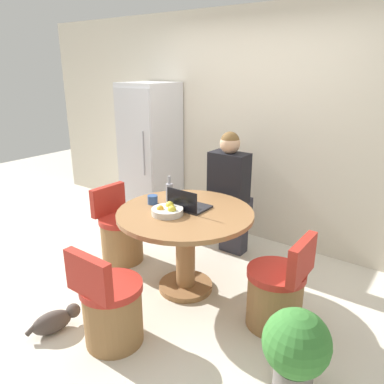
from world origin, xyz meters
TOP-DOWN VIEW (x-y plane):
  - ground_plane at (0.00, 0.00)m, footprint 12.00×12.00m
  - wall_back at (0.00, 1.61)m, footprint 7.00×0.06m
  - refrigerator at (-1.33, 1.25)m, footprint 0.60×0.63m
  - dining_table at (0.07, 0.17)m, footprint 1.20×1.20m
  - chair_left_side at (-0.82, 0.20)m, footprint 0.46×0.46m
  - chair_near_camera at (0.06, -0.72)m, footprint 0.46×0.46m
  - chair_right_side at (0.96, 0.18)m, footprint 0.46×0.46m
  - person_seated at (0.04, 0.99)m, footprint 0.40×0.37m
  - laptop at (0.06, 0.23)m, footprint 0.32×0.26m
  - fruit_bowl at (-0.01, 0.02)m, footprint 0.27×0.27m
  - coffee_cup at (-0.28, 0.14)m, footprint 0.09×0.09m
  - bottle at (-0.16, 0.23)m, footprint 0.06×0.06m
  - cat at (-0.39, -0.91)m, footprint 0.23×0.42m
  - potted_plant at (1.33, -0.36)m, footprint 0.42×0.42m

SIDE VIEW (x-z plane):
  - ground_plane at x=0.00m, z-range 0.00..0.00m
  - cat at x=-0.39m, z-range 0.00..0.18m
  - chair_left_side at x=-0.82m, z-range -0.11..0.68m
  - chair_near_camera at x=0.06m, z-range -0.11..0.68m
  - chair_right_side at x=0.96m, z-range -0.11..0.68m
  - potted_plant at x=1.33m, z-range 0.04..0.63m
  - dining_table at x=0.07m, z-range 0.18..0.96m
  - person_seated at x=0.04m, z-range 0.07..1.43m
  - fruit_bowl at x=-0.01m, z-range 0.76..0.86m
  - laptop at x=0.06m, z-range 0.71..0.91m
  - coffee_cup at x=-0.28m, z-range 0.78..0.86m
  - bottle at x=-0.16m, z-range 0.75..1.01m
  - refrigerator at x=-1.33m, z-range 0.00..1.79m
  - wall_back at x=0.00m, z-range 0.00..2.60m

